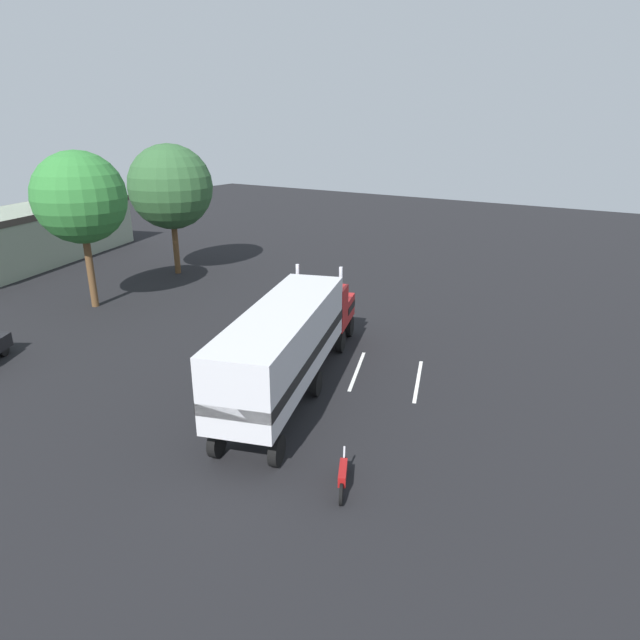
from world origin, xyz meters
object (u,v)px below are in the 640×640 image
object	(u,v)px
person_bystander	(251,340)
tree_left	(80,198)
motorcycle	(343,476)
tree_center	(170,187)
semi_truck	(291,337)

from	to	relation	value
person_bystander	tree_left	world-z (taller)	tree_left
motorcycle	tree_center	world-z (taller)	tree_center
motorcycle	tree_center	size ratio (longest dim) A/B	0.20
semi_truck	tree_left	distance (m)	18.25
semi_truck	tree_center	size ratio (longest dim) A/B	1.46
semi_truck	person_bystander	xyz separation A→B (m)	(1.88, 3.90, -1.63)
tree_left	tree_center	world-z (taller)	tree_center
person_bystander	tree_left	bearing A→B (deg)	86.75
semi_truck	tree_left	size ratio (longest dim) A/B	1.47
semi_truck	person_bystander	size ratio (longest dim) A/B	8.70
motorcycle	tree_center	bearing A→B (deg)	57.03
semi_truck	person_bystander	distance (m)	4.62
motorcycle	tree_left	world-z (taller)	tree_left
person_bystander	tree_center	world-z (taller)	tree_center
person_bystander	tree_center	xyz separation A→B (m)	(9.52, 15.45, 5.70)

